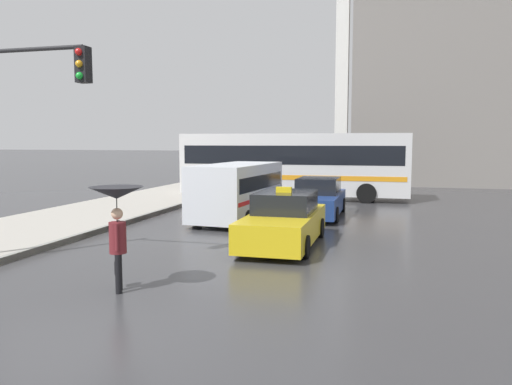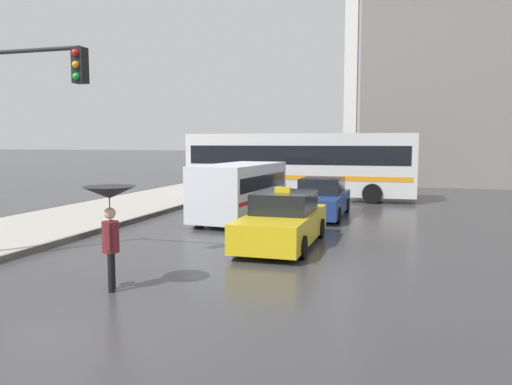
{
  "view_description": "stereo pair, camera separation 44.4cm",
  "coord_description": "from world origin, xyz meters",
  "px_view_note": "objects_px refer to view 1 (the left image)",
  "views": [
    {
      "loc": [
        4.41,
        -5.78,
        2.97
      ],
      "look_at": [
        0.47,
        9.08,
        1.4
      ],
      "focal_mm": 35.0,
      "sensor_mm": 36.0,
      "label": 1
    },
    {
      "loc": [
        4.84,
        -5.66,
        2.97
      ],
      "look_at": [
        0.47,
        9.08,
        1.4
      ],
      "focal_mm": 35.0,
      "sensor_mm": 36.0,
      "label": 2
    }
  ],
  "objects_px": {
    "ambulance_van": "(237,189)",
    "city_bus": "(293,163)",
    "traffic_light": "(21,109)",
    "monument_cross": "(343,13)",
    "sedan_red": "(318,199)",
    "pedestrian_with_umbrella": "(117,208)",
    "taxi": "(284,221)"
  },
  "relations": [
    {
      "from": "city_bus",
      "to": "pedestrian_with_umbrella",
      "type": "bearing_deg",
      "value": 178.35
    },
    {
      "from": "city_bus",
      "to": "traffic_light",
      "type": "xyz_separation_m",
      "value": [
        -3.58,
        -15.71,
        1.86
      ]
    },
    {
      "from": "sedan_red",
      "to": "city_bus",
      "type": "height_order",
      "value": "city_bus"
    },
    {
      "from": "sedan_red",
      "to": "pedestrian_with_umbrella",
      "type": "distance_m",
      "value": 11.41
    },
    {
      "from": "ambulance_van",
      "to": "pedestrian_with_umbrella",
      "type": "relative_size",
      "value": 2.49
    },
    {
      "from": "sedan_red",
      "to": "traffic_light",
      "type": "relative_size",
      "value": 0.87
    },
    {
      "from": "sedan_red",
      "to": "ambulance_van",
      "type": "distance_m",
      "value": 3.39
    },
    {
      "from": "traffic_light",
      "to": "pedestrian_with_umbrella",
      "type": "bearing_deg",
      "value": -23.08
    },
    {
      "from": "taxi",
      "to": "traffic_light",
      "type": "height_order",
      "value": "traffic_light"
    },
    {
      "from": "sedan_red",
      "to": "ambulance_van",
      "type": "bearing_deg",
      "value": 33.04
    },
    {
      "from": "ambulance_van",
      "to": "taxi",
      "type": "bearing_deg",
      "value": 128.03
    },
    {
      "from": "ambulance_van",
      "to": "city_bus",
      "type": "bearing_deg",
      "value": -90.26
    },
    {
      "from": "sedan_red",
      "to": "city_bus",
      "type": "bearing_deg",
      "value": -70.43
    },
    {
      "from": "taxi",
      "to": "monument_cross",
      "type": "distance_m",
      "value": 25.94
    },
    {
      "from": "monument_cross",
      "to": "ambulance_van",
      "type": "bearing_deg",
      "value": -96.21
    },
    {
      "from": "ambulance_van",
      "to": "traffic_light",
      "type": "height_order",
      "value": "traffic_light"
    },
    {
      "from": "sedan_red",
      "to": "pedestrian_with_umbrella",
      "type": "bearing_deg",
      "value": 77.67
    },
    {
      "from": "monument_cross",
      "to": "city_bus",
      "type": "bearing_deg",
      "value": -97.08
    },
    {
      "from": "ambulance_van",
      "to": "pedestrian_with_umbrella",
      "type": "xyz_separation_m",
      "value": [
        0.38,
        -9.28,
        0.49
      ]
    },
    {
      "from": "city_bus",
      "to": "traffic_light",
      "type": "distance_m",
      "value": 16.22
    },
    {
      "from": "ambulance_van",
      "to": "city_bus",
      "type": "distance_m",
      "value": 7.88
    },
    {
      "from": "traffic_light",
      "to": "city_bus",
      "type": "bearing_deg",
      "value": 77.15
    },
    {
      "from": "sedan_red",
      "to": "ambulance_van",
      "type": "relative_size",
      "value": 0.9
    },
    {
      "from": "taxi",
      "to": "monument_cross",
      "type": "xyz_separation_m",
      "value": [
        -0.54,
        23.27,
        11.45
      ]
    },
    {
      "from": "taxi",
      "to": "traffic_light",
      "type": "distance_m",
      "value": 7.42
    },
    {
      "from": "monument_cross",
      "to": "taxi",
      "type": "bearing_deg",
      "value": -88.68
    },
    {
      "from": "taxi",
      "to": "pedestrian_with_umbrella",
      "type": "height_order",
      "value": "pedestrian_with_umbrella"
    },
    {
      "from": "taxi",
      "to": "city_bus",
      "type": "height_order",
      "value": "city_bus"
    },
    {
      "from": "ambulance_van",
      "to": "traffic_light",
      "type": "relative_size",
      "value": 0.97
    },
    {
      "from": "ambulance_van",
      "to": "city_bus",
      "type": "xyz_separation_m",
      "value": [
        0.67,
        7.82,
        0.69
      ]
    },
    {
      "from": "ambulance_van",
      "to": "city_bus",
      "type": "height_order",
      "value": "city_bus"
    },
    {
      "from": "city_bus",
      "to": "pedestrian_with_umbrella",
      "type": "height_order",
      "value": "city_bus"
    }
  ]
}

